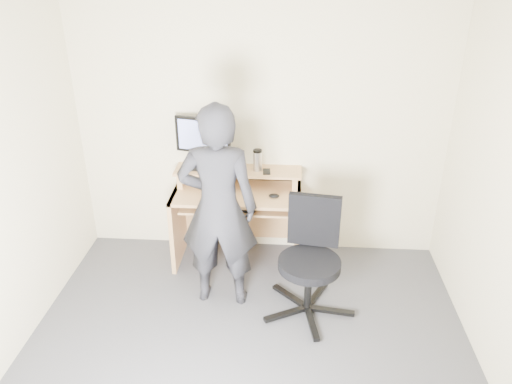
# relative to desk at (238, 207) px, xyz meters

# --- Properties ---
(ground) EXTENTS (3.50, 3.50, 0.00)m
(ground) POSITION_rel_desk_xyz_m (0.20, -1.53, -0.55)
(ground) COLOR #4C4C50
(ground) RESTS_ON ground
(back_wall) EXTENTS (3.50, 0.02, 2.50)m
(back_wall) POSITION_rel_desk_xyz_m (0.20, 0.22, 0.70)
(back_wall) COLOR beige
(back_wall) RESTS_ON ground
(ceiling) EXTENTS (3.50, 3.50, 0.02)m
(ceiling) POSITION_rel_desk_xyz_m (0.20, -1.53, 1.95)
(ceiling) COLOR white
(ceiling) RESTS_ON back_wall
(desk) EXTENTS (1.20, 0.60, 0.91)m
(desk) POSITION_rel_desk_xyz_m (0.00, 0.00, 0.00)
(desk) COLOR tan
(desk) RESTS_ON ground
(monitor) EXTENTS (0.53, 0.16, 0.50)m
(monitor) POSITION_rel_desk_xyz_m (-0.32, 0.07, 0.66)
(monitor) COLOR black
(monitor) RESTS_ON desk
(external_drive) EXTENTS (0.10, 0.14, 0.20)m
(external_drive) POSITION_rel_desk_xyz_m (-0.09, 0.07, 0.46)
(external_drive) COLOR black
(external_drive) RESTS_ON desk
(travel_mug) EXTENTS (0.09, 0.09, 0.19)m
(travel_mug) POSITION_rel_desk_xyz_m (0.18, 0.07, 0.46)
(travel_mug) COLOR silver
(travel_mug) RESTS_ON desk
(smartphone) EXTENTS (0.08, 0.13, 0.01)m
(smartphone) POSITION_rel_desk_xyz_m (0.27, 0.03, 0.37)
(smartphone) COLOR black
(smartphone) RESTS_ON desk
(charger) EXTENTS (0.06, 0.05, 0.03)m
(charger) POSITION_rel_desk_xyz_m (-0.11, 0.02, 0.38)
(charger) COLOR black
(charger) RESTS_ON desk
(headphones) EXTENTS (0.16, 0.16, 0.06)m
(headphones) POSITION_rel_desk_xyz_m (-0.12, 0.12, 0.37)
(headphones) COLOR silver
(headphones) RESTS_ON desk
(keyboard) EXTENTS (0.49, 0.32, 0.03)m
(keyboard) POSITION_rel_desk_xyz_m (-0.02, -0.17, 0.12)
(keyboard) COLOR black
(keyboard) RESTS_ON desk
(mouse) EXTENTS (0.11, 0.09, 0.04)m
(mouse) POSITION_rel_desk_xyz_m (0.35, -0.18, 0.22)
(mouse) COLOR black
(mouse) RESTS_ON desk
(office_chair) EXTENTS (0.77, 0.77, 0.98)m
(office_chair) POSITION_rel_desk_xyz_m (0.68, -0.76, -0.01)
(office_chair) COLOR black
(office_chair) RESTS_ON ground
(person) EXTENTS (0.66, 0.44, 1.78)m
(person) POSITION_rel_desk_xyz_m (-0.09, -0.68, 0.34)
(person) COLOR black
(person) RESTS_ON ground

